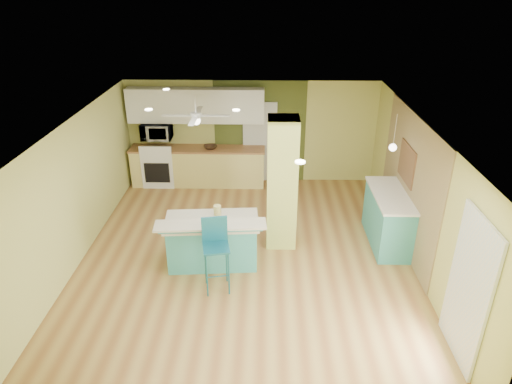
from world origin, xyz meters
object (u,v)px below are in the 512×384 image
at_px(bar_stool, 215,243).
at_px(fruit_bowl, 210,147).
at_px(peninsula, 212,240).
at_px(canister, 217,210).
at_px(side_counter, 389,218).

bearing_deg(bar_stool, fruit_bowl, 86.88).
height_order(peninsula, canister, canister).
bearing_deg(peninsula, canister, 62.48).
height_order(bar_stool, fruit_bowl, bar_stool).
bearing_deg(peninsula, side_counter, 8.65).
distance_m(peninsula, fruit_bowl, 3.43).
relative_size(bar_stool, fruit_bowl, 3.92).
xyz_separation_m(peninsula, canister, (0.09, 0.20, 0.49)).
relative_size(side_counter, canister, 8.62).
bearing_deg(bar_stool, side_counter, 14.09).
distance_m(bar_stool, canister, 0.90).
bearing_deg(fruit_bowl, side_counter, -35.32).
bearing_deg(side_counter, bar_stool, -155.27).
distance_m(peninsula, canister, 0.54).
distance_m(peninsula, side_counter, 3.37).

